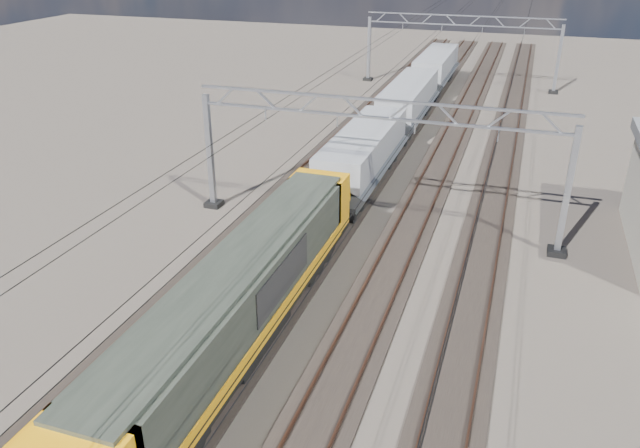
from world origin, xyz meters
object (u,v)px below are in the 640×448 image
(catenary_gantry_mid, at_px, (374,160))
(catenary_gantry_far, at_px, (460,48))
(hopper_wagon_lead, at_px, (363,154))
(hopper_wagon_mid, at_px, (408,100))
(locomotive, at_px, (240,298))
(hopper_wagon_third, at_px, (436,67))

(catenary_gantry_mid, relative_size, catenary_gantry_far, 1.00)
(hopper_wagon_lead, relative_size, hopper_wagon_mid, 1.00)
(catenary_gantry_far, bearing_deg, catenary_gantry_mid, -90.00)
(catenary_gantry_mid, height_order, locomotive, catenary_gantry_mid)
(hopper_wagon_lead, bearing_deg, locomotive, -90.00)
(hopper_wagon_mid, distance_m, hopper_wagon_third, 14.20)
(catenary_gantry_mid, height_order, hopper_wagon_mid, catenary_gantry_mid)
(catenary_gantry_mid, relative_size, hopper_wagon_third, 1.53)
(catenary_gantry_mid, distance_m, locomotive, 12.38)
(locomotive, xyz_separation_m, hopper_wagon_lead, (-0.00, 17.70, -0.09))
(catenary_gantry_far, relative_size, hopper_wagon_third, 1.53)
(catenary_gantry_mid, relative_size, hopper_wagon_lead, 1.53)
(hopper_wagon_lead, bearing_deg, hopper_wagon_third, 90.00)
(catenary_gantry_far, relative_size, hopper_wagon_lead, 1.53)
(locomotive, distance_m, hopper_wagon_third, 46.10)
(catenary_gantry_far, xyz_separation_m, hopper_wagon_third, (-2.00, -2.02, -1.67))
(locomotive, relative_size, hopper_wagon_mid, 1.62)
(locomotive, xyz_separation_m, hopper_wagon_mid, (-0.00, 31.90, -0.09))
(hopper_wagon_third, bearing_deg, hopper_wagon_lead, -90.00)
(catenary_gantry_mid, xyz_separation_m, catenary_gantry_far, (0.00, 36.00, 0.00))
(locomotive, relative_size, hopper_wagon_third, 1.62)
(catenary_gantry_far, height_order, hopper_wagon_lead, catenary_gantry_far)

